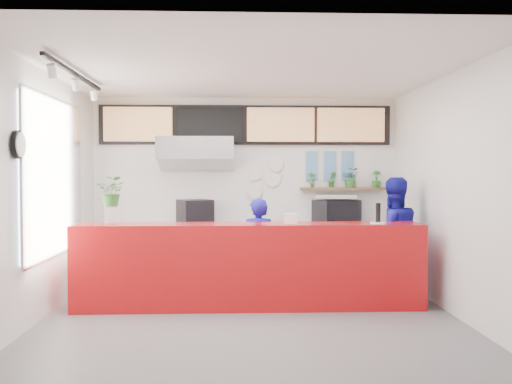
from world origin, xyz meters
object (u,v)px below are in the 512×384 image
(service_counter, at_px, (249,266))
(panini_oven, at_px, (195,213))
(espresso_machine, at_px, (336,213))
(staff_right, at_px, (393,237))
(staff_center, at_px, (258,249))
(pepper_mill, at_px, (378,213))

(service_counter, relative_size, panini_oven, 9.40)
(espresso_machine, distance_m, staff_right, 1.35)
(staff_center, height_order, staff_right, staff_right)
(staff_center, distance_m, pepper_mill, 1.72)
(staff_center, relative_size, staff_right, 0.83)
(service_counter, xyz_separation_m, pepper_mill, (1.68, -0.03, 0.69))
(panini_oven, relative_size, staff_center, 0.34)
(pepper_mill, bearing_deg, panini_oven, 143.77)
(staff_center, bearing_deg, staff_right, -172.60)
(staff_right, bearing_deg, espresso_machine, -70.98)
(espresso_machine, distance_m, pepper_mill, 1.85)
(staff_center, bearing_deg, pepper_mill, 164.78)
(service_counter, bearing_deg, panini_oven, 114.59)
(staff_right, bearing_deg, service_counter, 9.05)
(panini_oven, bearing_deg, service_counter, -89.74)
(service_counter, xyz_separation_m, staff_right, (2.06, 0.62, 0.30))
(service_counter, height_order, espresso_machine, espresso_machine)
(panini_oven, relative_size, pepper_mill, 1.92)
(staff_center, bearing_deg, espresso_machine, -131.48)
(staff_right, relative_size, pepper_mill, 6.79)
(service_counter, height_order, panini_oven, panini_oven)
(espresso_machine, bearing_deg, pepper_mill, -106.07)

